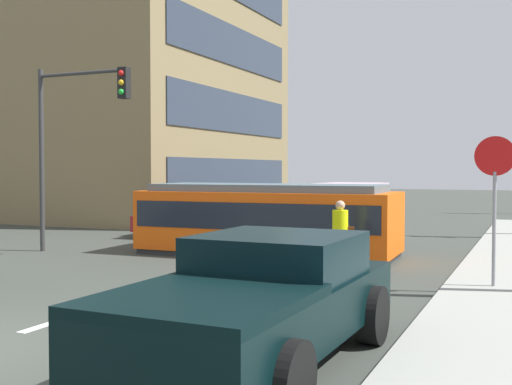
{
  "coord_description": "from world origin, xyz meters",
  "views": [
    {
      "loc": [
        6.86,
        -6.18,
        2.39
      ],
      "look_at": [
        0.04,
        9.18,
        1.77
      ],
      "focal_mm": 44.62,
      "sensor_mm": 36.0,
      "label": 1
    }
  ],
  "objects_px": {
    "pickup_truck_parked": "(261,299)",
    "traffic_light_mast": "(74,123)",
    "city_bus": "(344,202)",
    "pedestrian_crossing": "(340,232)",
    "stop_sign": "(495,179)",
    "parked_sedan_mid": "(184,217)",
    "streetcar_tram": "(267,218)"
  },
  "relations": [
    {
      "from": "stop_sign",
      "to": "parked_sedan_mid",
      "type": "bearing_deg",
      "value": 147.09
    },
    {
      "from": "streetcar_tram",
      "to": "pedestrian_crossing",
      "type": "distance_m",
      "value": 3.48
    },
    {
      "from": "pedestrian_crossing",
      "to": "parked_sedan_mid",
      "type": "xyz_separation_m",
      "value": [
        -7.74,
        6.11,
        -0.32
      ]
    },
    {
      "from": "city_bus",
      "to": "parked_sedan_mid",
      "type": "distance_m",
      "value": 7.23
    },
    {
      "from": "city_bus",
      "to": "pedestrian_crossing",
      "type": "relative_size",
      "value": 3.13
    },
    {
      "from": "stop_sign",
      "to": "traffic_light_mast",
      "type": "xyz_separation_m",
      "value": [
        -11.21,
        1.35,
        1.5
      ]
    },
    {
      "from": "city_bus",
      "to": "stop_sign",
      "type": "xyz_separation_m",
      "value": [
        6.67,
        -12.88,
        1.18
      ]
    },
    {
      "from": "pedestrian_crossing",
      "to": "stop_sign",
      "type": "bearing_deg",
      "value": -17.68
    },
    {
      "from": "pickup_truck_parked",
      "to": "parked_sedan_mid",
      "type": "height_order",
      "value": "pickup_truck_parked"
    },
    {
      "from": "traffic_light_mast",
      "to": "parked_sedan_mid",
      "type": "bearing_deg",
      "value": 88.92
    },
    {
      "from": "city_bus",
      "to": "pickup_truck_parked",
      "type": "height_order",
      "value": "city_bus"
    },
    {
      "from": "parked_sedan_mid",
      "to": "traffic_light_mast",
      "type": "xyz_separation_m",
      "value": [
        -0.11,
        -5.84,
        3.07
      ]
    },
    {
      "from": "parked_sedan_mid",
      "to": "traffic_light_mast",
      "type": "relative_size",
      "value": 0.84
    },
    {
      "from": "pedestrian_crossing",
      "to": "traffic_light_mast",
      "type": "distance_m",
      "value": 8.32
    },
    {
      "from": "pedestrian_crossing",
      "to": "stop_sign",
      "type": "xyz_separation_m",
      "value": [
        3.36,
        -1.07,
        1.25
      ]
    },
    {
      "from": "streetcar_tram",
      "to": "stop_sign",
      "type": "relative_size",
      "value": 2.49
    },
    {
      "from": "pickup_truck_parked",
      "to": "traffic_light_mast",
      "type": "distance_m",
      "value": 11.84
    },
    {
      "from": "parked_sedan_mid",
      "to": "city_bus",
      "type": "bearing_deg",
      "value": 52.09
    },
    {
      "from": "streetcar_tram",
      "to": "parked_sedan_mid",
      "type": "xyz_separation_m",
      "value": [
        -5.01,
        3.96,
        -0.4
      ]
    },
    {
      "from": "stop_sign",
      "to": "traffic_light_mast",
      "type": "relative_size",
      "value": 0.55
    },
    {
      "from": "pickup_truck_parked",
      "to": "parked_sedan_mid",
      "type": "bearing_deg",
      "value": 123.88
    },
    {
      "from": "city_bus",
      "to": "pickup_truck_parked",
      "type": "distance_m",
      "value": 19.28
    },
    {
      "from": "parked_sedan_mid",
      "to": "stop_sign",
      "type": "height_order",
      "value": "stop_sign"
    },
    {
      "from": "pedestrian_crossing",
      "to": "pickup_truck_parked",
      "type": "height_order",
      "value": "pedestrian_crossing"
    },
    {
      "from": "streetcar_tram",
      "to": "pickup_truck_parked",
      "type": "xyz_separation_m",
      "value": [
        3.78,
        -9.12,
        -0.22
      ]
    },
    {
      "from": "city_bus",
      "to": "pedestrian_crossing",
      "type": "xyz_separation_m",
      "value": [
        3.31,
        -11.81,
        -0.07
      ]
    },
    {
      "from": "streetcar_tram",
      "to": "pickup_truck_parked",
      "type": "bearing_deg",
      "value": -67.5
    },
    {
      "from": "streetcar_tram",
      "to": "pedestrian_crossing",
      "type": "xyz_separation_m",
      "value": [
        2.73,
        -2.15,
        -0.07
      ]
    },
    {
      "from": "streetcar_tram",
      "to": "parked_sedan_mid",
      "type": "bearing_deg",
      "value": 141.65
    },
    {
      "from": "pedestrian_crossing",
      "to": "city_bus",
      "type": "bearing_deg",
      "value": 105.65
    },
    {
      "from": "parked_sedan_mid",
      "to": "pickup_truck_parked",
      "type": "bearing_deg",
      "value": -56.12
    },
    {
      "from": "stop_sign",
      "to": "traffic_light_mast",
      "type": "height_order",
      "value": "traffic_light_mast"
    }
  ]
}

